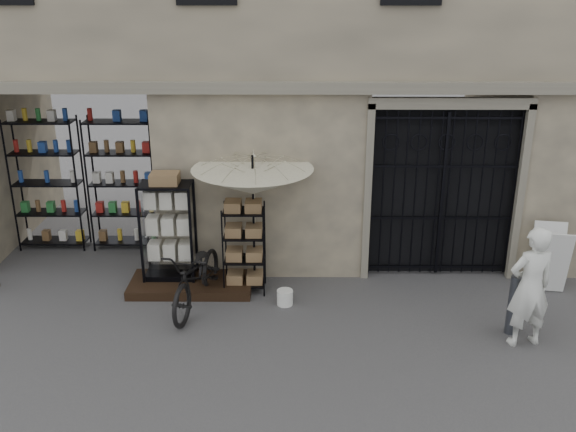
{
  "coord_description": "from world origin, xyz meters",
  "views": [
    {
      "loc": [
        -0.74,
        -7.94,
        4.88
      ],
      "look_at": [
        -0.8,
        1.4,
        1.35
      ],
      "focal_mm": 40.0,
      "sensor_mm": 36.0,
      "label": 1
    }
  ],
  "objects_px": {
    "market_umbrella": "(253,174)",
    "bicycle": "(199,305)",
    "steel_bollard": "(514,305)",
    "display_cabinet": "(169,236)",
    "wire_rack": "(244,250)",
    "white_bucket": "(285,297)",
    "shopkeeper": "(522,343)",
    "easel_sign": "(550,259)"
  },
  "relations": [
    {
      "from": "wire_rack",
      "to": "shopkeeper",
      "type": "bearing_deg",
      "value": -45.2
    },
    {
      "from": "white_bucket",
      "to": "easel_sign",
      "type": "distance_m",
      "value": 4.36
    },
    {
      "from": "steel_bollard",
      "to": "shopkeeper",
      "type": "distance_m",
      "value": 0.54
    },
    {
      "from": "steel_bollard",
      "to": "market_umbrella",
      "type": "bearing_deg",
      "value": 159.43
    },
    {
      "from": "white_bucket",
      "to": "bicycle",
      "type": "distance_m",
      "value": 1.36
    },
    {
      "from": "display_cabinet",
      "to": "shopkeeper",
      "type": "xyz_separation_m",
      "value": [
        5.27,
        -1.81,
        -0.88
      ]
    },
    {
      "from": "display_cabinet",
      "to": "wire_rack",
      "type": "relative_size",
      "value": 1.19
    },
    {
      "from": "market_umbrella",
      "to": "display_cabinet",
      "type": "bearing_deg",
      "value": 175.6
    },
    {
      "from": "steel_bollard",
      "to": "display_cabinet",
      "type": "bearing_deg",
      "value": 163.57
    },
    {
      "from": "white_bucket",
      "to": "bicycle",
      "type": "relative_size",
      "value": 0.13
    },
    {
      "from": "white_bucket",
      "to": "steel_bollard",
      "type": "bearing_deg",
      "value": -14.19
    },
    {
      "from": "market_umbrella",
      "to": "easel_sign",
      "type": "xyz_separation_m",
      "value": [
        4.81,
        -0.07,
        -1.4
      ]
    },
    {
      "from": "market_umbrella",
      "to": "white_bucket",
      "type": "height_order",
      "value": "market_umbrella"
    },
    {
      "from": "display_cabinet",
      "to": "wire_rack",
      "type": "distance_m",
      "value": 1.27
    },
    {
      "from": "bicycle",
      "to": "shopkeeper",
      "type": "distance_m",
      "value": 4.84
    },
    {
      "from": "wire_rack",
      "to": "bicycle",
      "type": "bearing_deg",
      "value": -165.39
    },
    {
      "from": "wire_rack",
      "to": "bicycle",
      "type": "xyz_separation_m",
      "value": [
        -0.69,
        -0.54,
        -0.72
      ]
    },
    {
      "from": "display_cabinet",
      "to": "shopkeeper",
      "type": "height_order",
      "value": "display_cabinet"
    },
    {
      "from": "market_umbrella",
      "to": "bicycle",
      "type": "height_order",
      "value": "market_umbrella"
    },
    {
      "from": "shopkeeper",
      "to": "easel_sign",
      "type": "bearing_deg",
      "value": -132.22
    },
    {
      "from": "white_bucket",
      "to": "steel_bollard",
      "type": "distance_m",
      "value": 3.4
    },
    {
      "from": "display_cabinet",
      "to": "bicycle",
      "type": "relative_size",
      "value": 0.89
    },
    {
      "from": "white_bucket",
      "to": "wire_rack",
      "type": "bearing_deg",
      "value": 142.87
    },
    {
      "from": "bicycle",
      "to": "steel_bollard",
      "type": "xyz_separation_m",
      "value": [
        4.64,
        -0.79,
        0.45
      ]
    },
    {
      "from": "white_bucket",
      "to": "shopkeeper",
      "type": "bearing_deg",
      "value": -18.32
    },
    {
      "from": "shopkeeper",
      "to": "bicycle",
      "type": "bearing_deg",
      "value": -25.18
    },
    {
      "from": "display_cabinet",
      "to": "easel_sign",
      "type": "distance_m",
      "value": 6.22
    },
    {
      "from": "steel_bollard",
      "to": "shopkeeper",
      "type": "relative_size",
      "value": 0.51
    },
    {
      "from": "bicycle",
      "to": "steel_bollard",
      "type": "height_order",
      "value": "bicycle"
    },
    {
      "from": "shopkeeper",
      "to": "steel_bollard",
      "type": "bearing_deg",
      "value": -86.76
    },
    {
      "from": "display_cabinet",
      "to": "market_umbrella",
      "type": "height_order",
      "value": "market_umbrella"
    },
    {
      "from": "wire_rack",
      "to": "shopkeeper",
      "type": "xyz_separation_m",
      "value": [
        4.02,
        -1.61,
        -0.72
      ]
    },
    {
      "from": "steel_bollard",
      "to": "shopkeeper",
      "type": "height_order",
      "value": "steel_bollard"
    },
    {
      "from": "bicycle",
      "to": "market_umbrella",
      "type": "bearing_deg",
      "value": 48.4
    },
    {
      "from": "display_cabinet",
      "to": "white_bucket",
      "type": "relative_size",
      "value": 6.91
    },
    {
      "from": "bicycle",
      "to": "easel_sign",
      "type": "bearing_deg",
      "value": 17.31
    },
    {
      "from": "bicycle",
      "to": "shopkeeper",
      "type": "bearing_deg",
      "value": -1.21
    },
    {
      "from": "steel_bollard",
      "to": "easel_sign",
      "type": "relative_size",
      "value": 0.83
    },
    {
      "from": "wire_rack",
      "to": "easel_sign",
      "type": "bearing_deg",
      "value": -23.06
    },
    {
      "from": "market_umbrella",
      "to": "bicycle",
      "type": "relative_size",
      "value": 1.39
    },
    {
      "from": "easel_sign",
      "to": "wire_rack",
      "type": "bearing_deg",
      "value": -170.36
    },
    {
      "from": "easel_sign",
      "to": "display_cabinet",
      "type": "bearing_deg",
      "value": -172.27
    }
  ]
}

